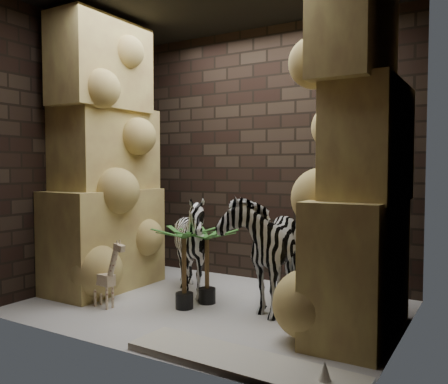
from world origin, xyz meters
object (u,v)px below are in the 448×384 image
Objects in this scene: zebra_left at (192,251)px; giraffe_toy at (103,272)px; palm_front at (207,266)px; zebra_right at (266,239)px; surfboard at (241,362)px; palm_back at (184,268)px.

zebra_left is 0.91m from giraffe_toy.
palm_front is (0.79, 0.62, 0.03)m from giraffe_toy.
zebra_right reaches higher than giraffe_toy.
zebra_left is at bearing 61.29° from giraffe_toy.
zebra_right reaches higher than palm_front.
surfboard is (1.25, -1.23, -0.46)m from zebra_left.
zebra_right is at bearing 8.26° from zebra_left.
palm_front is (0.27, -0.12, -0.11)m from zebra_left.
zebra_left is 0.63× the size of surfboard.
zebra_left is (-0.80, -0.11, -0.17)m from zebra_right.
zebra_right is at bearing 39.30° from giraffe_toy.
zebra_right is 0.83m from palm_back.
palm_back reaches higher than surfboard.
giraffe_toy is at bearing -152.32° from palm_back.
palm_back is at bearing -65.03° from zebra_left.
giraffe_toy is 0.87× the size of palm_back.
zebra_left reaches higher than palm_back.
palm_back is at bearing -154.02° from zebra_right.
zebra_left is at bearing 156.10° from palm_front.
giraffe_toy is at bearing 166.60° from surfboard.
surfboard is at bearing -48.33° from palm_front.
giraffe_toy is (-1.32, -0.85, -0.31)m from zebra_right.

